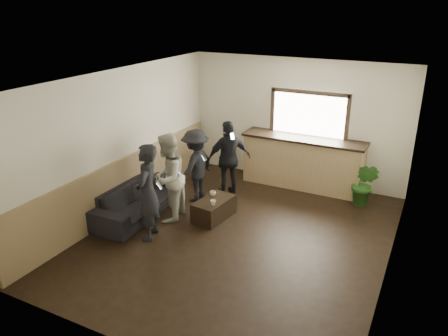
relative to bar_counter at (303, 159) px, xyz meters
The scene contains 12 objects.
ground 2.79m from the bar_counter, 96.35° to the right, with size 5.00×6.00×0.01m, color black.
room_shell 3.00m from the bar_counter, 111.04° to the right, with size 5.01×6.01×2.80m.
bar_counter is the anchor object (origin of this frame).
sofa 3.71m from the bar_counter, 131.47° to the right, with size 2.20×0.86×0.64m, color black.
coffee_table 2.54m from the bar_counter, 114.45° to the right, with size 0.48×0.87×0.39m, color black.
cup_a 2.41m from the bar_counter, 118.12° to the right, with size 0.12×0.12×0.09m, color silver.
cup_b 2.66m from the bar_counter, 110.65° to the right, with size 0.10×0.10×0.10m, color silver.
potted_plant 1.50m from the bar_counter, 16.32° to the right, with size 0.52×0.42×0.94m, color #2D6623.
person_a 3.83m from the bar_counter, 116.53° to the right, with size 0.60×0.73×1.74m.
person_b 3.23m from the bar_counter, 123.56° to the right, with size 0.76×0.92×1.71m.
person_c 2.45m from the bar_counter, 135.56° to the right, with size 0.68×1.05×1.54m.
person_d 1.72m from the bar_counter, 137.58° to the right, with size 0.96×0.96×1.64m.
Camera 1 is at (2.85, -6.22, 3.97)m, focal length 35.00 mm.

